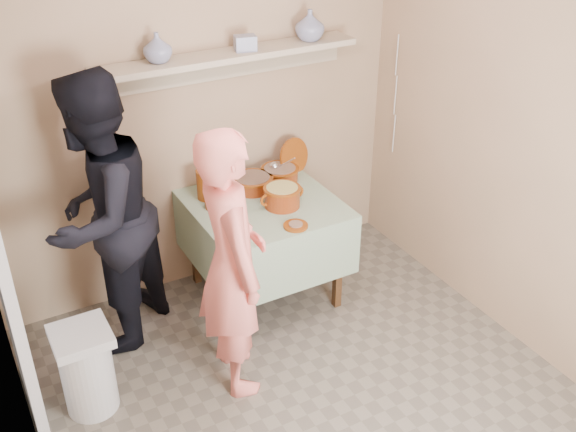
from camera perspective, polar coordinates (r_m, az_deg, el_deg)
ground at (r=4.08m, az=3.41°, el=-16.91°), size 3.50×3.50×0.00m
plate_stack_a at (r=4.64m, az=-6.80°, el=2.70°), size 0.16×0.16×0.21m
plate_stack_b at (r=4.76m, az=-4.83°, el=3.46°), size 0.16×0.16×0.19m
bowl_stack at (r=4.39m, az=-4.51°, el=0.63°), size 0.14×0.14×0.14m
empty_bowl at (r=4.55m, az=-6.07°, el=1.01°), size 0.16×0.16×0.05m
propped_lid at (r=4.97m, az=0.52°, el=5.08°), size 0.29×0.16×0.27m
vase_right at (r=4.72m, az=1.86°, el=15.85°), size 0.26×0.26×0.21m
vase_left at (r=4.32m, az=-11.00°, el=13.82°), size 0.25×0.25×0.18m
ceramic_box at (r=4.51m, az=-3.64°, el=14.40°), size 0.16×0.13×0.10m
person_cook at (r=3.84m, az=-4.75°, el=-4.05°), size 0.49×0.67×1.66m
person_helper at (r=4.27m, az=-15.65°, el=-0.08°), size 1.12×1.12×1.83m
room_shell at (r=3.11m, az=4.29°, el=3.83°), size 3.04×3.54×2.62m
serving_table at (r=4.66m, az=-2.08°, el=-0.13°), size 0.97×0.97×0.76m
cazuela_meat_a at (r=4.74m, az=-3.03°, el=2.90°), size 0.30×0.30×0.10m
cazuela_meat_b at (r=4.87m, az=-0.69°, el=3.69°), size 0.28×0.28×0.10m
ladle at (r=4.85m, az=-1.09°, el=4.25°), size 0.08×0.26×0.19m
cazuela_rice at (r=4.51m, az=-0.50°, el=1.79°), size 0.33×0.25×0.14m
front_plate at (r=4.31m, az=0.66°, el=-0.80°), size 0.16×0.16×0.03m
wall_shelf at (r=4.53m, az=-5.11°, el=13.17°), size 1.80×0.25×0.21m
trash_bin at (r=4.12m, az=-16.65°, el=-12.35°), size 0.32×0.32×0.56m
electrical_cord at (r=5.15m, az=9.08°, el=10.05°), size 0.01×0.05×0.90m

